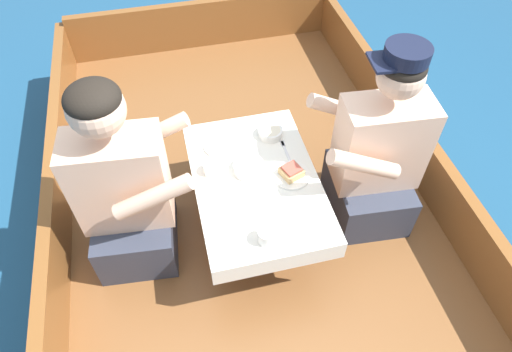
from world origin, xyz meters
name	(u,v)px	position (x,y,z in m)	size (l,w,h in m)	color
ground_plane	(253,240)	(0.00, 0.00, 0.00)	(60.00, 60.00, 0.00)	navy
boat_deck	(253,228)	(0.00, 0.00, 0.12)	(2.00, 3.40, 0.24)	brown
gunwale_port	(55,236)	(-0.97, 0.00, 0.39)	(0.06, 3.40, 0.30)	brown
gunwale_starboard	(426,165)	(0.97, 0.00, 0.39)	(0.06, 3.40, 0.30)	brown
bow_coaming	(201,24)	(0.00, 1.67, 0.42)	(1.88, 0.06, 0.34)	brown
cockpit_table	(256,184)	(0.00, -0.07, 0.59)	(0.57, 0.86, 0.38)	#B2B2B7
person_port	(126,192)	(-0.59, -0.04, 0.66)	(0.55, 0.48, 1.00)	#333847
person_starboard	(376,157)	(0.58, -0.09, 0.65)	(0.55, 0.47, 1.01)	#333847
plate_sandwich	(291,175)	(0.16, -0.09, 0.63)	(0.18, 0.18, 0.01)	white
plate_bread	(222,145)	(-0.11, 0.18, 0.63)	(0.18, 0.18, 0.01)	white
sandwich	(291,171)	(0.16, -0.09, 0.66)	(0.11, 0.11, 0.05)	tan
bowl_port_near	(270,132)	(0.14, 0.19, 0.65)	(0.12, 0.12, 0.04)	white
bowl_starboard_near	(249,167)	(-0.02, -0.01, 0.65)	(0.14, 0.14, 0.04)	white
coffee_cup_port	(211,168)	(-0.19, 0.02, 0.65)	(0.10, 0.07, 0.05)	white
coffee_cup_starboard	(267,236)	(-0.03, -0.41, 0.66)	(0.11, 0.08, 0.06)	white
utensil_fork_starboard	(286,151)	(0.18, 0.07, 0.63)	(0.02, 0.17, 0.00)	silver
utensil_knife_port	(316,224)	(0.19, -0.38, 0.63)	(0.17, 0.04, 0.00)	silver
utensil_spoon_center	(230,228)	(-0.17, -0.31, 0.63)	(0.17, 0.06, 0.01)	silver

